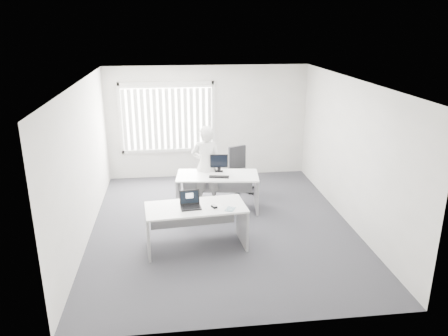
{
  "coord_description": "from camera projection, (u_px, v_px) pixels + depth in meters",
  "views": [
    {
      "loc": [
        -0.91,
        -7.7,
        3.81
      ],
      "look_at": [
        0.06,
        0.15,
        1.14
      ],
      "focal_mm": 35.0,
      "sensor_mm": 36.0,
      "label": 1
    }
  ],
  "objects": [
    {
      "name": "person",
      "position": [
        206.0,
        166.0,
        9.32
      ],
      "size": [
        0.69,
        0.5,
        1.75
      ],
      "primitive_type": "imported",
      "rotation": [
        0.0,
        0.0,
        3.01
      ],
      "color": "silver",
      "rests_on": "ground"
    },
    {
      "name": "mouse",
      "position": [
        214.0,
        206.0,
        7.44
      ],
      "size": [
        0.11,
        0.13,
        0.05
      ],
      "primitive_type": null,
      "rotation": [
        0.0,
        0.0,
        0.44
      ],
      "color": "#B9B9BB",
      "rests_on": "paper_sheet"
    },
    {
      "name": "wall_back",
      "position": [
        208.0,
        122.0,
        10.93
      ],
      "size": [
        5.0,
        0.02,
        2.8
      ],
      "primitive_type": "cube",
      "color": "beige",
      "rests_on": "ground"
    },
    {
      "name": "window",
      "position": [
        167.0,
        118.0,
        10.73
      ],
      "size": [
        2.32,
        0.06,
        1.76
      ],
      "primitive_type": "cube",
      "color": "silver",
      "rests_on": "wall_back"
    },
    {
      "name": "desk_near",
      "position": [
        196.0,
        218.0,
        7.57
      ],
      "size": [
        1.78,
        0.95,
        0.78
      ],
      "rotation": [
        0.0,
        0.0,
        0.09
      ],
      "color": "white",
      "rests_on": "ground"
    },
    {
      "name": "monitor",
      "position": [
        219.0,
        163.0,
        9.22
      ],
      "size": [
        0.38,
        0.14,
        0.38
      ],
      "primitive_type": null,
      "rotation": [
        0.0,
        0.0,
        -0.07
      ],
      "color": "black",
      "rests_on": "desk_far"
    },
    {
      "name": "blinds",
      "position": [
        167.0,
        119.0,
        10.69
      ],
      "size": [
        2.2,
        0.1,
        1.5
      ],
      "primitive_type": null,
      "color": "white",
      "rests_on": "wall_back"
    },
    {
      "name": "laptop",
      "position": [
        191.0,
        201.0,
        7.39
      ],
      "size": [
        0.37,
        0.34,
        0.27
      ],
      "primitive_type": null,
      "rotation": [
        0.0,
        0.0,
        0.09
      ],
      "color": "black",
      "rests_on": "desk_near"
    },
    {
      "name": "ground",
      "position": [
        222.0,
        225.0,
        8.56
      ],
      "size": [
        6.0,
        6.0,
        0.0
      ],
      "primitive_type": "plane",
      "color": "#404046",
      "rests_on": "ground"
    },
    {
      "name": "wall_left",
      "position": [
        84.0,
        162.0,
        7.82
      ],
      "size": [
        0.02,
        6.0,
        2.8
      ],
      "primitive_type": "cube",
      "color": "beige",
      "rests_on": "ground"
    },
    {
      "name": "office_chair",
      "position": [
        240.0,
        178.0,
        10.21
      ],
      "size": [
        0.78,
        0.78,
        1.05
      ],
      "rotation": [
        0.0,
        0.0,
        0.38
      ],
      "color": "black",
      "rests_on": "ground"
    },
    {
      "name": "wall_front",
      "position": [
        251.0,
        230.0,
        5.29
      ],
      "size": [
        5.0,
        0.02,
        2.8
      ],
      "primitive_type": "cube",
      "color": "beige",
      "rests_on": "ground"
    },
    {
      "name": "ceiling",
      "position": [
        222.0,
        81.0,
        7.66
      ],
      "size": [
        5.0,
        6.0,
        0.02
      ],
      "primitive_type": "cube",
      "color": "silver",
      "rests_on": "wall_back"
    },
    {
      "name": "booklet",
      "position": [
        230.0,
        209.0,
        7.38
      ],
      "size": [
        0.21,
        0.24,
        0.01
      ],
      "primitive_type": "cube",
      "rotation": [
        0.0,
        0.0,
        -0.46
      ],
      "color": "white",
      "rests_on": "desk_near"
    },
    {
      "name": "keyboard",
      "position": [
        219.0,
        177.0,
        8.93
      ],
      "size": [
        0.43,
        0.21,
        0.02
      ],
      "primitive_type": "cube",
      "rotation": [
        0.0,
        0.0,
        -0.19
      ],
      "color": "black",
      "rests_on": "desk_far"
    },
    {
      "name": "paper_sheet",
      "position": [
        213.0,
        206.0,
        7.5
      ],
      "size": [
        0.36,
        0.31,
        0.0
      ],
      "primitive_type": "cube",
      "rotation": [
        0.0,
        0.0,
        0.38
      ],
      "color": "white",
      "rests_on": "desk_near"
    },
    {
      "name": "desk_far",
      "position": [
        218.0,
        184.0,
        9.14
      ],
      "size": [
        1.77,
        0.98,
        0.77
      ],
      "rotation": [
        0.0,
        0.0,
        -0.12
      ],
      "color": "white",
      "rests_on": "ground"
    },
    {
      "name": "wall_right",
      "position": [
        351.0,
        153.0,
        8.4
      ],
      "size": [
        0.02,
        6.0,
        2.8
      ],
      "primitive_type": "cube",
      "color": "beige",
      "rests_on": "ground"
    }
  ]
}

